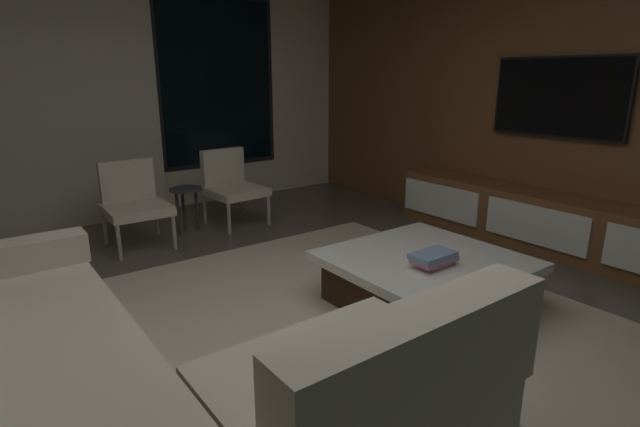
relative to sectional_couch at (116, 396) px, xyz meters
name	(u,v)px	position (x,y,z in m)	size (l,w,h in m)	color
floor	(298,357)	(1.00, 0.18, -0.29)	(9.20, 9.20, 0.00)	#564C44
back_wall_with_window	(98,94)	(0.94, 3.79, 1.05)	(6.60, 0.30, 2.70)	beige
media_wall	(593,98)	(4.06, 0.18, 1.06)	(0.12, 7.80, 2.70)	brown
area_rug	(357,344)	(1.35, 0.08, -0.28)	(3.20, 3.80, 0.01)	beige
sectional_couch	(116,396)	(0.00, 0.00, 0.00)	(1.98, 2.50, 0.82)	#B1A997
coffee_table	(424,281)	(2.05, 0.19, -0.10)	(1.16, 1.16, 0.36)	black
book_stack_on_coffee_table	(434,259)	(1.97, 0.05, 0.12)	(0.31, 0.18, 0.10)	tan
accent_chair_near_window	(231,183)	(1.92, 2.78, 0.14)	(0.58, 0.60, 0.78)	#B2ADA0
accent_chair_by_curtain	(133,200)	(0.88, 2.67, 0.14)	(0.55, 0.57, 0.78)	#B2ADA0
side_stool	(186,196)	(1.40, 2.74, 0.08)	(0.32, 0.32, 0.46)	#333338
media_console	(553,225)	(3.77, 0.23, -0.04)	(0.46, 3.10, 0.52)	brown
mounted_tv	(558,97)	(3.96, 0.43, 1.06)	(0.05, 1.20, 0.69)	black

